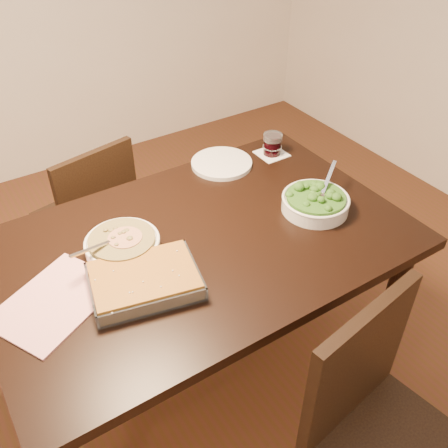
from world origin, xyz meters
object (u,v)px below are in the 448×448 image
object	(u,v)px
chair_far	(92,213)
broccoli_bowl	(315,202)
baking_dish	(145,281)
dinner_plate	(222,163)
wine_tumbler	(272,144)
chair_near	(379,425)
stew_bowl	(123,245)
table	(201,260)

from	to	relation	value
chair_far	broccoli_bowl	bearing A→B (deg)	113.35
baking_dish	dinner_plate	size ratio (longest dim) A/B	1.46
wine_tumbler	chair_near	world-z (taller)	chair_near
dinner_plate	chair_near	bearing A→B (deg)	-98.41
stew_bowl	dinner_plate	distance (m)	0.63
table	chair_far	distance (m)	0.79
table	baking_dish	bearing A→B (deg)	-157.30
baking_dish	chair_near	size ratio (longest dim) A/B	0.41
dinner_plate	baking_dish	bearing A→B (deg)	-140.70
baking_dish	chair_near	distance (m)	0.79
wine_tumbler	chair_near	bearing A→B (deg)	-110.36
table	broccoli_bowl	bearing A→B (deg)	-10.41
baking_dish	wine_tumbler	xyz separation A→B (m)	(0.79, 0.42, 0.02)
dinner_plate	stew_bowl	bearing A→B (deg)	-153.03
broccoli_bowl	table	bearing A→B (deg)	169.59
chair_near	chair_far	distance (m)	1.50
stew_bowl	chair_far	xyz separation A→B (m)	(0.10, 0.67, -0.33)
broccoli_bowl	dinner_plate	distance (m)	0.46
table	stew_bowl	bearing A→B (deg)	162.62
table	chair_far	bearing A→B (deg)	101.04
wine_tumbler	broccoli_bowl	bearing A→B (deg)	-105.25
baking_dish	wine_tumbler	size ratio (longest dim) A/B	4.03
chair_far	table	bearing A→B (deg)	89.33
table	chair_near	bearing A→B (deg)	-77.73
chair_near	broccoli_bowl	bearing A→B (deg)	57.79
broccoli_bowl	chair_near	distance (m)	0.76
baking_dish	chair_far	world-z (taller)	same
wine_tumbler	chair_near	size ratio (longest dim) A/B	0.10
wine_tumbler	chair_far	size ratio (longest dim) A/B	0.11
broccoli_bowl	chair_near	world-z (taller)	chair_near
stew_bowl	dinner_plate	xyz separation A→B (m)	(0.56, 0.28, -0.02)
broccoli_bowl	dinner_plate	xyz separation A→B (m)	(-0.12, 0.44, -0.02)
chair_far	chair_near	bearing A→B (deg)	89.94
stew_bowl	chair_near	world-z (taller)	chair_near
stew_bowl	wine_tumbler	xyz separation A→B (m)	(0.79, 0.24, 0.02)
broccoli_bowl	dinner_plate	size ratio (longest dim) A/B	1.02
baking_dish	wine_tumbler	world-z (taller)	wine_tumbler
broccoli_bowl	chair_near	xyz separation A→B (m)	(-0.28, -0.64, -0.29)
baking_dish	chair_far	bearing A→B (deg)	95.59
stew_bowl	baking_dish	size ratio (longest dim) A/B	0.72
table	stew_bowl	xyz separation A→B (m)	(-0.24, 0.08, 0.13)
baking_dish	chair_far	size ratio (longest dim) A/B	0.45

